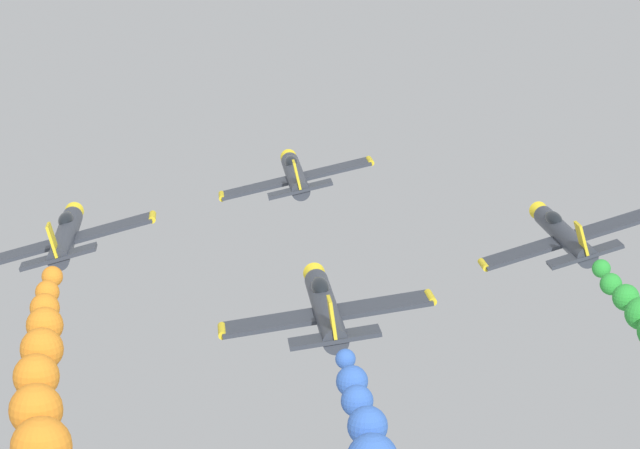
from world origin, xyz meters
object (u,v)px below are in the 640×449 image
Objects in this scene: airplane_left_inner at (66,236)px; airplane_right_inner at (563,234)px; airplane_lead at (295,174)px; airplane_left_outer at (325,307)px.

airplane_right_inner is (26.14, -0.38, -0.45)m from airplane_left_inner.
airplane_lead reaches higher than airplane_left_outer.
airplane_lead is 24.31m from airplane_left_outer.
airplane_right_inner is (13.38, -12.37, -0.86)m from airplane_lead.
airplane_lead reaches higher than airplane_right_inner.
airplane_lead is at bearing 137.25° from airplane_right_inner.
airplane_lead reaches higher than airplane_left_inner.
airplane_lead is 1.00× the size of airplane_left_inner.
airplane_left_outer is (12.26, -12.29, -0.35)m from airplane_left_inner.
airplane_left_outer reaches higher than airplane_right_inner.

